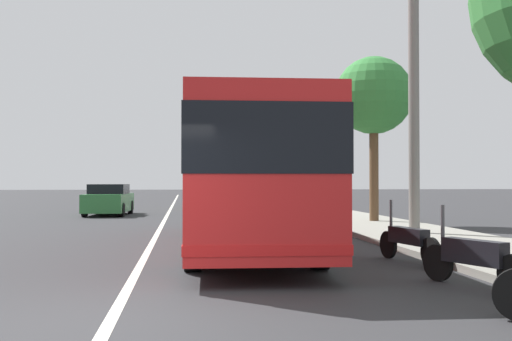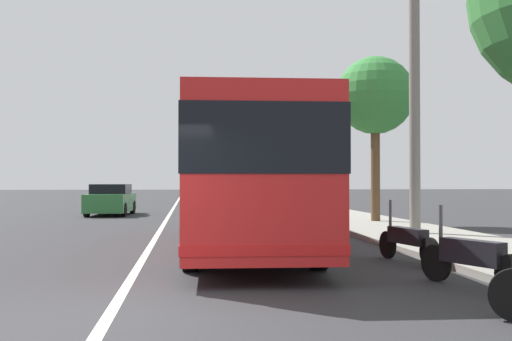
{
  "view_description": "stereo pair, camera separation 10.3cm",
  "coord_description": "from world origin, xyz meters",
  "px_view_note": "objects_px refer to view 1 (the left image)",
  "views": [
    {
      "loc": [
        -7.1,
        -0.87,
        1.63
      ],
      "look_at": [
        8.24,
        -2.66,
        1.9
      ],
      "focal_mm": 42.46,
      "sensor_mm": 36.0,
      "label": 1
    },
    {
      "loc": [
        -7.11,
        -0.97,
        1.63
      ],
      "look_at": [
        8.24,
        -2.66,
        1.9
      ],
      "focal_mm": 42.46,
      "sensor_mm": 36.0,
      "label": 2
    }
  ],
  "objects_px": {
    "roadside_tree_mid_block": "(374,97)",
    "utility_pole": "(414,103)",
    "car_behind_bus": "(221,196)",
    "car_ahead_same_lane": "(109,200)",
    "motorcycle_mid_row": "(474,257)",
    "coach_bus": "(244,173)",
    "car_oncoming": "(213,199)",
    "motorcycle_by_tree": "(408,240)"
  },
  "relations": [
    {
      "from": "roadside_tree_mid_block",
      "to": "utility_pole",
      "type": "height_order",
      "value": "utility_pole"
    },
    {
      "from": "car_behind_bus",
      "to": "roadside_tree_mid_block",
      "type": "distance_m",
      "value": 15.86
    },
    {
      "from": "car_ahead_same_lane",
      "to": "roadside_tree_mid_block",
      "type": "bearing_deg",
      "value": 57.91
    },
    {
      "from": "motorcycle_mid_row",
      "to": "utility_pole",
      "type": "bearing_deg",
      "value": -37.97
    },
    {
      "from": "coach_bus",
      "to": "car_oncoming",
      "type": "relative_size",
      "value": 2.75
    },
    {
      "from": "motorcycle_mid_row",
      "to": "car_oncoming",
      "type": "xyz_separation_m",
      "value": [
        22.82,
        2.93,
        0.24
      ]
    },
    {
      "from": "car_oncoming",
      "to": "car_ahead_same_lane",
      "type": "bearing_deg",
      "value": 108.37
    },
    {
      "from": "coach_bus",
      "to": "roadside_tree_mid_block",
      "type": "height_order",
      "value": "roadside_tree_mid_block"
    },
    {
      "from": "coach_bus",
      "to": "roadside_tree_mid_block",
      "type": "bearing_deg",
      "value": -35.49
    },
    {
      "from": "coach_bus",
      "to": "car_behind_bus",
      "type": "bearing_deg",
      "value": 0.19
    },
    {
      "from": "motorcycle_mid_row",
      "to": "utility_pole",
      "type": "distance_m",
      "value": 9.09
    },
    {
      "from": "motorcycle_by_tree",
      "to": "car_ahead_same_lane",
      "type": "height_order",
      "value": "car_ahead_same_lane"
    },
    {
      "from": "car_behind_bus",
      "to": "utility_pole",
      "type": "relative_size",
      "value": 0.59
    },
    {
      "from": "car_ahead_same_lane",
      "to": "coach_bus",
      "type": "bearing_deg",
      "value": 21.8
    },
    {
      "from": "car_oncoming",
      "to": "coach_bus",
      "type": "bearing_deg",
      "value": 176.55
    },
    {
      "from": "car_behind_bus",
      "to": "coach_bus",
      "type": "bearing_deg",
      "value": 176.2
    },
    {
      "from": "motorcycle_by_tree",
      "to": "roadside_tree_mid_block",
      "type": "distance_m",
      "value": 11.61
    },
    {
      "from": "motorcycle_mid_row",
      "to": "utility_pole",
      "type": "xyz_separation_m",
      "value": [
        8.11,
        -2.23,
        3.45
      ]
    },
    {
      "from": "motorcycle_mid_row",
      "to": "roadside_tree_mid_block",
      "type": "relative_size",
      "value": 0.31
    },
    {
      "from": "car_ahead_same_lane",
      "to": "roadside_tree_mid_block",
      "type": "height_order",
      "value": "roadside_tree_mid_block"
    },
    {
      "from": "motorcycle_mid_row",
      "to": "car_behind_bus",
      "type": "bearing_deg",
      "value": -17.97
    },
    {
      "from": "motorcycle_by_tree",
      "to": "roadside_tree_mid_block",
      "type": "xyz_separation_m",
      "value": [
        10.43,
        -2.63,
        4.36
      ]
    },
    {
      "from": "coach_bus",
      "to": "car_behind_bus",
      "type": "height_order",
      "value": "coach_bus"
    },
    {
      "from": "car_behind_bus",
      "to": "utility_pole",
      "type": "xyz_separation_m",
      "value": [
        -19.7,
        -4.47,
        3.2
      ]
    },
    {
      "from": "motorcycle_mid_row",
      "to": "car_oncoming",
      "type": "bearing_deg",
      "value": -15.28
    },
    {
      "from": "car_behind_bus",
      "to": "utility_pole",
      "type": "bearing_deg",
      "value": -169.17
    },
    {
      "from": "car_behind_bus",
      "to": "motorcycle_by_tree",
      "type": "bearing_deg",
      "value": -176.71
    },
    {
      "from": "utility_pole",
      "to": "motorcycle_by_tree",
      "type": "bearing_deg",
      "value": 157.41
    },
    {
      "from": "coach_bus",
      "to": "car_ahead_same_lane",
      "type": "distance_m",
      "value": 15.71
    },
    {
      "from": "car_oncoming",
      "to": "roadside_tree_mid_block",
      "type": "height_order",
      "value": "roadside_tree_mid_block"
    },
    {
      "from": "motorcycle_by_tree",
      "to": "utility_pole",
      "type": "relative_size",
      "value": 0.26
    },
    {
      "from": "motorcycle_by_tree",
      "to": "utility_pole",
      "type": "xyz_separation_m",
      "value": [
        5.24,
        -2.18,
        3.46
      ]
    },
    {
      "from": "coach_bus",
      "to": "motorcycle_by_tree",
      "type": "relative_size",
      "value": 5.81
    },
    {
      "from": "coach_bus",
      "to": "car_oncoming",
      "type": "bearing_deg",
      "value": 1.97
    },
    {
      "from": "motorcycle_by_tree",
      "to": "car_oncoming",
      "type": "relative_size",
      "value": 0.47
    },
    {
      "from": "motorcycle_by_tree",
      "to": "car_ahead_same_lane",
      "type": "xyz_separation_m",
      "value": [
        17.92,
        8.07,
        0.26
      ]
    },
    {
      "from": "motorcycle_by_tree",
      "to": "motorcycle_mid_row",
      "type": "bearing_deg",
      "value": 166.89
    },
    {
      "from": "roadside_tree_mid_block",
      "to": "car_ahead_same_lane",
      "type": "bearing_deg",
      "value": 55.02
    },
    {
      "from": "coach_bus",
      "to": "car_oncoming",
      "type": "height_order",
      "value": "coach_bus"
    },
    {
      "from": "car_ahead_same_lane",
      "to": "car_oncoming",
      "type": "height_order",
      "value": "car_oncoming"
    },
    {
      "from": "motorcycle_by_tree",
      "to": "coach_bus",
      "type": "bearing_deg",
      "value": 31.92
    },
    {
      "from": "motorcycle_mid_row",
      "to": "roadside_tree_mid_block",
      "type": "bearing_deg",
      "value": -34.0
    }
  ]
}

